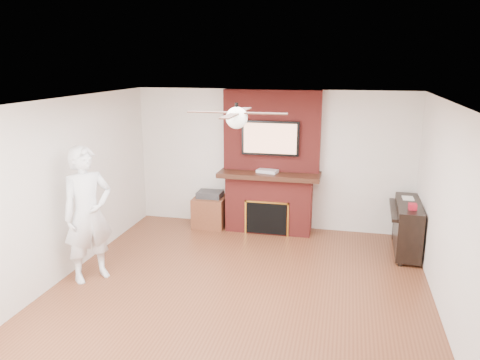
% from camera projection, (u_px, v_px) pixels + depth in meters
% --- Properties ---
extents(room_shell, '(5.36, 5.86, 2.86)m').
position_uv_depth(room_shell, '(237.00, 204.00, 5.82)').
color(room_shell, '#5C2F1B').
rests_on(room_shell, ground).
extents(fireplace, '(1.78, 0.64, 2.50)m').
position_uv_depth(fireplace, '(270.00, 176.00, 8.29)').
color(fireplace, maroon).
rests_on(fireplace, ground).
extents(tv, '(1.00, 0.08, 0.60)m').
position_uv_depth(tv, '(270.00, 138.00, 8.08)').
color(tv, black).
rests_on(tv, fireplace).
extents(ceiling_fan, '(1.21, 1.21, 0.31)m').
position_uv_depth(ceiling_fan, '(237.00, 117.00, 5.55)').
color(ceiling_fan, black).
rests_on(ceiling_fan, room_shell).
extents(person, '(0.79, 0.83, 1.89)m').
position_uv_depth(person, '(88.00, 214.00, 6.38)').
color(person, silver).
rests_on(person, ground).
extents(side_table, '(0.58, 0.58, 0.66)m').
position_uv_depth(side_table, '(210.00, 210.00, 8.64)').
color(side_table, '#5E2E1B').
rests_on(side_table, ground).
extents(piano, '(0.51, 1.27, 0.91)m').
position_uv_depth(piano, '(407.00, 226.00, 7.41)').
color(piano, black).
rests_on(piano, ground).
extents(cable_box, '(0.39, 0.28, 0.05)m').
position_uv_depth(cable_box, '(267.00, 171.00, 8.18)').
color(cable_box, silver).
rests_on(cable_box, fireplace).
extents(candle_orange, '(0.07, 0.07, 0.11)m').
position_uv_depth(candle_orange, '(254.00, 228.00, 8.42)').
color(candle_orange, orange).
rests_on(candle_orange, ground).
extents(candle_green, '(0.07, 0.07, 0.08)m').
position_uv_depth(candle_green, '(269.00, 230.00, 8.35)').
color(candle_green, '#35863B').
rests_on(candle_green, ground).
extents(candle_cream, '(0.08, 0.08, 0.12)m').
position_uv_depth(candle_cream, '(269.00, 230.00, 8.32)').
color(candle_cream, '#FFE1CA').
rests_on(candle_cream, ground).
extents(candle_blue, '(0.06, 0.06, 0.07)m').
position_uv_depth(candle_blue, '(278.00, 231.00, 8.30)').
color(candle_blue, navy).
rests_on(candle_blue, ground).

